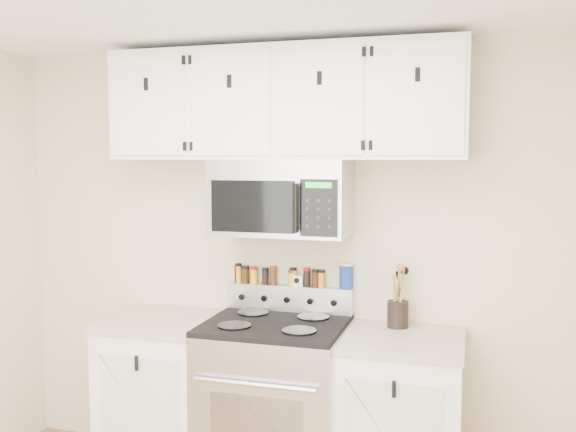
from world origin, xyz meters
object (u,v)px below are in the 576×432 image
object	(u,v)px
range	(275,404)
microwave	(282,197)
utensil_crock	(398,312)
salt_canister	(346,276)

from	to	relation	value
range	microwave	world-z (taller)	microwave
microwave	utensil_crock	xyz separation A→B (m)	(0.65, 0.07, -0.62)
utensil_crock	salt_canister	world-z (taller)	utensil_crock
range	utensil_crock	bearing A→B (deg)	16.98
utensil_crock	range	bearing A→B (deg)	-163.02
salt_canister	utensil_crock	bearing A→B (deg)	-15.47
salt_canister	range	bearing A→B (deg)	-140.30
microwave	utensil_crock	world-z (taller)	microwave
microwave	salt_canister	size ratio (longest dim) A/B	5.20
utensil_crock	microwave	bearing A→B (deg)	-173.76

